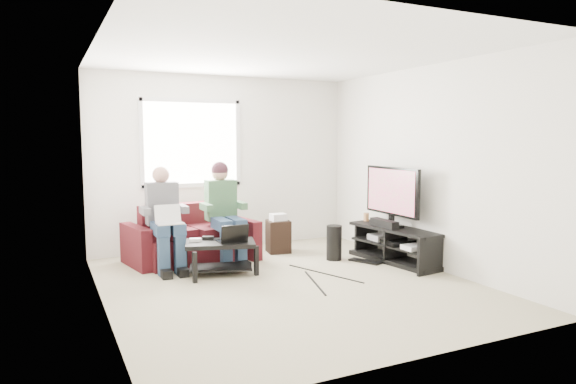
{
  "coord_description": "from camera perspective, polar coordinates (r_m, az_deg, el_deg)",
  "views": [
    {
      "loc": [
        -2.49,
        -5.2,
        1.67
      ],
      "look_at": [
        0.29,
        0.6,
        1.0
      ],
      "focal_mm": 32.0,
      "sensor_mm": 36.0,
      "label": 1
    }
  ],
  "objects": [
    {
      "name": "console_black",
      "position": [
        7.07,
        12.11,
        -5.43
      ],
      "size": [
        0.38,
        0.3,
        0.07
      ],
      "primitive_type": "cube",
      "color": "black",
      "rests_on": "tv_stand"
    },
    {
      "name": "wall_right",
      "position": [
        6.88,
        15.19,
        2.69
      ],
      "size": [
        0.0,
        4.5,
        4.5
      ],
      "primitive_type": "plane",
      "rotation": [
        1.57,
        0.0,
        -1.57
      ],
      "color": "silver",
      "rests_on": "floor"
    },
    {
      "name": "tv",
      "position": [
        7.09,
        11.47,
        -0.1
      ],
      "size": [
        0.12,
        1.1,
        0.81
      ],
      "color": "black",
      "rests_on": "tv_stand"
    },
    {
      "name": "controller_a",
      "position": [
        6.39,
        -10.27,
        -5.27
      ],
      "size": [
        0.16,
        0.13,
        0.04
      ],
      "primitive_type": "cube",
      "rotation": [
        0.0,
        0.0,
        -0.34
      ],
      "color": "silver",
      "rests_on": "coffee_table"
    },
    {
      "name": "wall_left",
      "position": [
        5.24,
        -20.19,
        1.55
      ],
      "size": [
        0.0,
        4.5,
        4.5
      ],
      "primitive_type": "plane",
      "rotation": [
        1.57,
        0.0,
        1.57
      ],
      "color": "silver",
      "rests_on": "floor"
    },
    {
      "name": "wall_front",
      "position": [
        3.88,
        14.48,
        0.29
      ],
      "size": [
        4.5,
        0.0,
        4.5
      ],
      "primitive_type": "plane",
      "rotation": [
        -1.57,
        0.0,
        0.0
      ],
      "color": "silver",
      "rests_on": "floor"
    },
    {
      "name": "soundbar",
      "position": [
        7.07,
        10.64,
        -3.44
      ],
      "size": [
        0.12,
        0.5,
        0.1
      ],
      "primitive_type": "cube",
      "color": "black",
      "rests_on": "tv_stand"
    },
    {
      "name": "console_white",
      "position": [
        6.8,
        13.92,
        -5.97
      ],
      "size": [
        0.3,
        0.22,
        0.06
      ],
      "primitive_type": "cube",
      "color": "silver",
      "rests_on": "tv_stand"
    },
    {
      "name": "end_table",
      "position": [
        7.56,
        -1.09,
        -4.79
      ],
      "size": [
        0.32,
        0.32,
        0.57
      ],
      "color": "black",
      "rests_on": "floor"
    },
    {
      "name": "console_grey",
      "position": [
        7.34,
        10.44,
        -4.93
      ],
      "size": [
        0.34,
        0.26,
        0.08
      ],
      "primitive_type": "cube",
      "color": "gray",
      "rests_on": "tv_stand"
    },
    {
      "name": "drink_cup",
      "position": [
        7.54,
        8.69,
        -2.75
      ],
      "size": [
        0.08,
        0.08,
        0.12
      ],
      "primitive_type": "cylinder",
      "color": "#A97649",
      "rests_on": "tv_stand"
    },
    {
      "name": "person_right",
      "position": [
        6.97,
        -7.14,
        -1.48
      ],
      "size": [
        0.4,
        0.71,
        1.35
      ],
      "color": "navy",
      "rests_on": "sofa"
    },
    {
      "name": "floor",
      "position": [
        6.0,
        -0.03,
        -10.18
      ],
      "size": [
        4.5,
        4.5,
        0.0
      ],
      "primitive_type": "plane",
      "color": "tan",
      "rests_on": "ground"
    },
    {
      "name": "laptop_black",
      "position": [
        6.3,
        -6.29,
        -4.45
      ],
      "size": [
        0.39,
        0.31,
        0.24
      ],
      "primitive_type": null,
      "rotation": [
        0.0,
        0.0,
        -0.24
      ],
      "color": "black",
      "rests_on": "coffee_table"
    },
    {
      "name": "coffee_table",
      "position": [
        6.38,
        -7.52,
        -6.44
      ],
      "size": [
        0.94,
        0.72,
        0.41
      ],
      "color": "black",
      "rests_on": "floor"
    },
    {
      "name": "keyboard_floor",
      "position": [
        7.08,
        8.55,
        -7.63
      ],
      "size": [
        0.32,
        0.47,
        0.02
      ],
      "primitive_type": "cube",
      "rotation": [
        0.0,
        0.0,
        0.43
      ],
      "color": "black",
      "rests_on": "floor"
    },
    {
      "name": "tv_stand",
      "position": [
        7.12,
        11.85,
        -5.95
      ],
      "size": [
        0.62,
        1.48,
        0.47
      ],
      "color": "black",
      "rests_on": "floor"
    },
    {
      "name": "laptop_silver",
      "position": [
        6.5,
        -13.05,
        -2.95
      ],
      "size": [
        0.34,
        0.26,
        0.24
      ],
      "primitive_type": null,
      "rotation": [
        0.0,
        0.0,
        0.13
      ],
      "color": "silver",
      "rests_on": "person_left"
    },
    {
      "name": "wall_back",
      "position": [
        7.86,
        -7.14,
        3.24
      ],
      "size": [
        4.5,
        0.0,
        4.5
      ],
      "primitive_type": "plane",
      "rotation": [
        1.57,
        0.0,
        0.0
      ],
      "color": "silver",
      "rests_on": "floor"
    },
    {
      "name": "sofa",
      "position": [
        7.16,
        -10.76,
        -5.22
      ],
      "size": [
        1.77,
        1.0,
        0.77
      ],
      "color": "#4D131D",
      "rests_on": "floor"
    },
    {
      "name": "subwoofer",
      "position": [
        7.12,
        5.14,
        -5.63
      ],
      "size": [
        0.21,
        0.21,
        0.48
      ],
      "primitive_type": "cylinder",
      "color": "black",
      "rests_on": "floor"
    },
    {
      "name": "controller_c",
      "position": [
        6.59,
        -5.46,
        -4.86
      ],
      "size": [
        0.16,
        0.12,
        0.04
      ],
      "primitive_type": "cube",
      "rotation": [
        0.0,
        0.0,
        -0.28
      ],
      "color": "gray",
      "rests_on": "coffee_table"
    },
    {
      "name": "controller_b",
      "position": [
        6.49,
        -8.88,
        -5.06
      ],
      "size": [
        0.16,
        0.14,
        0.04
      ],
      "primitive_type": "cube",
      "rotation": [
        0.0,
        0.0,
        -0.41
      ],
      "color": "black",
      "rests_on": "coffee_table"
    },
    {
      "name": "ceiling",
      "position": [
        5.84,
        -0.03,
        15.14
      ],
      "size": [
        4.5,
        4.5,
        0.0
      ],
      "primitive_type": "plane",
      "rotation": [
        3.14,
        0.0,
        0.0
      ],
      "color": "white",
      "rests_on": "wall_back"
    },
    {
      "name": "person_left",
      "position": [
        6.75,
        -13.54,
        -2.36
      ],
      "size": [
        0.4,
        0.71,
        1.31
      ],
      "color": "navy",
      "rests_on": "sofa"
    },
    {
      "name": "window",
      "position": [
        7.69,
        -10.67,
        5.36
      ],
      "size": [
        1.48,
        0.04,
        1.28
      ],
      "color": "white",
      "rests_on": "wall_back"
    }
  ]
}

